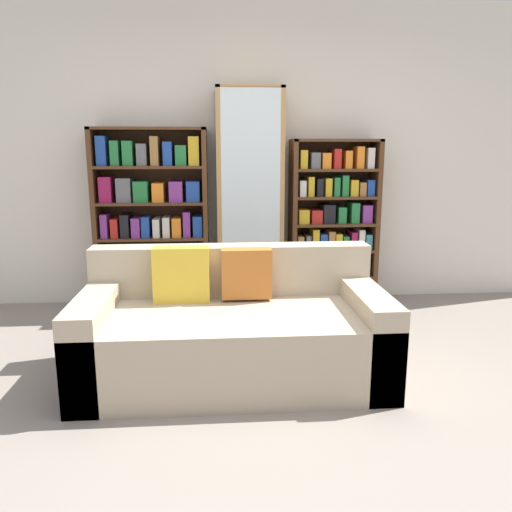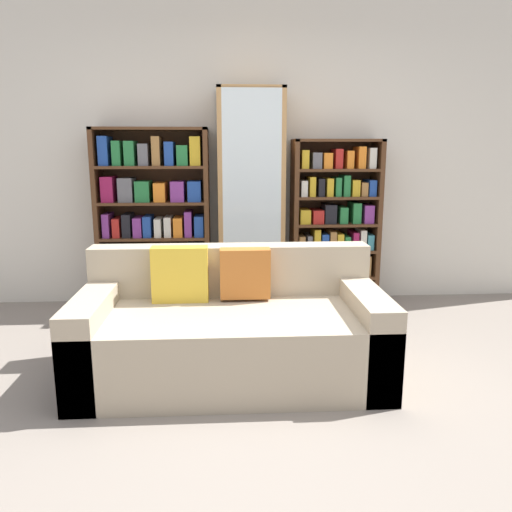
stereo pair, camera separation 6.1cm
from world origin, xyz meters
name	(u,v)px [view 2 (the right image)]	position (x,y,z in m)	size (l,w,h in m)	color
ground_plane	(266,425)	(0.00, 0.00, 0.00)	(16.00, 16.00, 0.00)	gray
wall_back	(247,156)	(0.00, 2.29, 1.35)	(6.66, 0.06, 2.70)	silver
couch	(231,331)	(-0.17, 0.62, 0.29)	(1.87, 0.93, 0.80)	tan
bookshelf_left	(154,223)	(-0.84, 2.09, 0.76)	(0.99, 0.32, 1.59)	#4C2D19
display_cabinet	(251,200)	(0.03, 2.07, 0.96)	(0.58, 0.36, 1.93)	#AD7F4C
bookshelf_right	(334,227)	(0.79, 2.09, 0.72)	(0.79, 0.32, 1.50)	#4C2D19
wine_bottle	(302,305)	(0.42, 1.52, 0.16)	(0.09, 0.09, 0.40)	#192333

